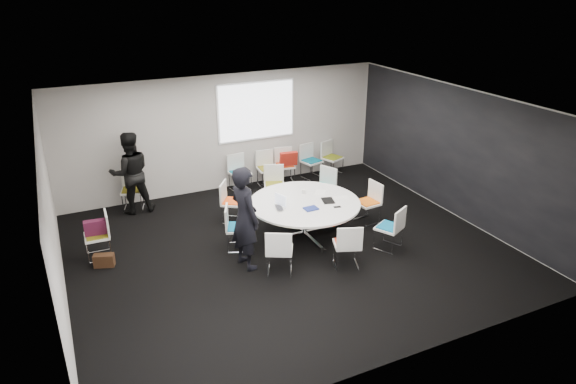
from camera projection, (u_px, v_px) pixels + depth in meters
name	position (u px, v px, depth m)	size (l,w,h in m)	color
room_shell	(292.00, 181.00, 9.47)	(8.08, 7.08, 2.88)	black
conference_table	(304.00, 210.00, 10.30)	(2.22, 2.22, 0.73)	silver
projection_screen	(257.00, 111.00, 12.45)	(1.90, 0.03, 1.35)	white
chair_ring_a	(367.00, 210.00, 10.96)	(0.49, 0.50, 0.88)	silver
chair_ring_b	(323.00, 194.00, 11.75)	(0.60, 0.61, 0.88)	silver
chair_ring_c	(274.00, 192.00, 11.86)	(0.59, 0.59, 0.88)	silver
chair_ring_d	(233.00, 209.00, 10.98)	(0.63, 0.63, 0.88)	silver
chair_ring_e	(238.00, 236.00, 9.88)	(0.59, 0.60, 0.88)	silver
chair_ring_f	(279.00, 259.00, 9.08)	(0.62, 0.61, 0.88)	silver
chair_ring_g	(347.00, 253.00, 9.26)	(0.59, 0.58, 0.88)	silver
chair_ring_h	(389.00, 236.00, 9.88)	(0.62, 0.61, 0.88)	silver
chair_back_a	(240.00, 179.00, 12.59)	(0.51, 0.50, 0.88)	silver
chair_back_b	(267.00, 175.00, 12.85)	(0.49, 0.48, 0.88)	silver
chair_back_c	(285.00, 172.00, 13.07)	(0.54, 0.53, 0.88)	silver
chair_back_d	(311.00, 167.00, 13.36)	(0.55, 0.54, 0.88)	silver
chair_back_e	(332.00, 164.00, 13.61)	(0.59, 0.59, 0.88)	silver
chair_spare_left	(99.00, 244.00, 9.58)	(0.46, 0.48, 0.88)	silver
chair_person_back	(133.00, 197.00, 11.58)	(0.57, 0.56, 0.88)	silver
person_main	(245.00, 218.00, 9.03)	(0.70, 0.46, 1.92)	black
person_back	(131.00, 173.00, 11.19)	(0.89, 0.70, 1.84)	black
laptop	(281.00, 208.00, 9.95)	(0.30, 0.19, 0.02)	#333338
laptop_lid	(280.00, 200.00, 10.00)	(0.30, 0.02, 0.22)	silver
notebook_black	(328.00, 201.00, 10.27)	(0.22, 0.30, 0.02)	black
tablet_folio	(311.00, 209.00, 9.91)	(0.26, 0.20, 0.03)	navy
papers_right	(320.00, 192.00, 10.67)	(0.30, 0.21, 0.00)	white
papers_front	(341.00, 198.00, 10.41)	(0.30, 0.21, 0.00)	white
cup	(304.00, 191.00, 10.61)	(0.08, 0.08, 0.09)	white
phone	(337.00, 207.00, 10.00)	(0.14, 0.07, 0.01)	black
maroon_bag	(95.00, 227.00, 9.44)	(0.40, 0.14, 0.28)	#4D142E
brown_bag	(104.00, 260.00, 9.33)	(0.36, 0.16, 0.24)	#331D10
red_jacket	(289.00, 159.00, 12.71)	(0.44, 0.10, 0.35)	#A92014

